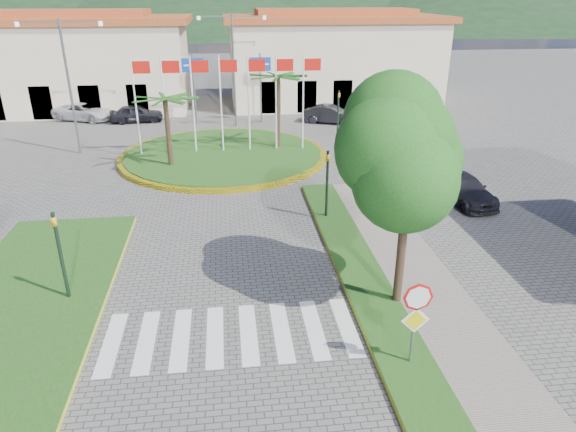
{
  "coord_description": "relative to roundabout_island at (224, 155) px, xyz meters",
  "views": [
    {
      "loc": [
        0.23,
        -8.73,
        9.44
      ],
      "look_at": [
        2.29,
        8.0,
        2.02
      ],
      "focal_mm": 32.0,
      "sensor_mm": 36.0,
      "label": 1
    }
  ],
  "objects": [
    {
      "name": "street_lamp_centre",
      "position": [
        1.0,
        8.0,
        4.32
      ],
      "size": [
        4.8,
        0.16,
        8.0
      ],
      "color": "slate",
      "rests_on": "ground"
    },
    {
      "name": "direction_sign_west",
      "position": [
        -2.0,
        8.97,
        3.35
      ],
      "size": [
        1.6,
        0.14,
        5.2
      ],
      "color": "slate",
      "rests_on": "ground"
    },
    {
      "name": "white_van",
      "position": [
        -10.85,
        11.37,
        0.5
      ],
      "size": [
        5.36,
        3.91,
        1.35
      ],
      "primitive_type": "imported",
      "rotation": [
        0.0,
        0.0,
        1.19
      ],
      "color": "#BBBBBD",
      "rests_on": "ground"
    },
    {
      "name": "verge_right",
      "position": [
        4.8,
        -20.0,
        -0.09
      ],
      "size": [
        1.6,
        28.0,
        0.18
      ],
      "primitive_type": "cube",
      "color": "#1E4915",
      "rests_on": "ground"
    },
    {
      "name": "building_left",
      "position": [
        -14.0,
        16.0,
        3.73
      ],
      "size": [
        23.32,
        9.54,
        8.05
      ],
      "color": "beige",
      "rests_on": "ground"
    },
    {
      "name": "crosswalk",
      "position": [
        -0.0,
        -18.0,
        -0.17
      ],
      "size": [
        8.0,
        3.0,
        0.01
      ],
      "primitive_type": "cube",
      "color": "silver",
      "rests_on": "ground"
    },
    {
      "name": "car_dark_a",
      "position": [
        -6.65,
        10.18,
        0.5
      ],
      "size": [
        4.14,
        2.0,
        1.36
      ],
      "primitive_type": "imported",
      "rotation": [
        0.0,
        0.0,
        1.67
      ],
      "color": "black",
      "rests_on": "ground"
    },
    {
      "name": "deciduous_tree",
      "position": [
        5.5,
        -17.0,
        5.0
      ],
      "size": [
        3.6,
        3.6,
        6.8
      ],
      "color": "black",
      "rests_on": "ground"
    },
    {
      "name": "street_lamp_west",
      "position": [
        -9.0,
        2.0,
        4.32
      ],
      "size": [
        4.8,
        0.16,
        8.0
      ],
      "color": "slate",
      "rests_on": "ground"
    },
    {
      "name": "stop_sign",
      "position": [
        4.9,
        -20.04,
        1.61
      ],
      "size": [
        0.8,
        0.11,
        2.65
      ],
      "color": "slate",
      "rests_on": "ground"
    },
    {
      "name": "sidewalk_right",
      "position": [
        6.0,
        -20.0,
        -0.1
      ],
      "size": [
        4.0,
        28.0,
        0.15
      ],
      "primitive_type": "cube",
      "color": "gray",
      "rests_on": "ground"
    },
    {
      "name": "median_left",
      "position": [
        -6.5,
        -16.0,
        -0.09
      ],
      "size": [
        5.0,
        14.0,
        0.18
      ],
      "primitive_type": "cube",
      "color": "#1E4915",
      "rests_on": "ground"
    },
    {
      "name": "roundabout_island",
      "position": [
        0.0,
        0.0,
        0.0
      ],
      "size": [
        12.7,
        12.7,
        6.0
      ],
      "color": "yellow",
      "rests_on": "ground"
    },
    {
      "name": "direction_sign_east",
      "position": [
        3.0,
        8.97,
        3.35
      ],
      "size": [
        1.6,
        0.14,
        5.2
      ],
      "color": "slate",
      "rests_on": "ground"
    },
    {
      "name": "building_right",
      "position": [
        10.0,
        16.0,
        3.73
      ],
      "size": [
        19.08,
        9.54,
        8.05
      ],
      "color": "beige",
      "rests_on": "ground"
    },
    {
      "name": "traffic_light_far",
      "position": [
        8.0,
        4.0,
        1.77
      ],
      "size": [
        0.18,
        0.15,
        3.2
      ],
      "color": "black",
      "rests_on": "ground"
    },
    {
      "name": "traffic_light_right",
      "position": [
        4.5,
        -10.0,
        1.77
      ],
      "size": [
        0.15,
        0.18,
        3.2
      ],
      "color": "black",
      "rests_on": "ground"
    },
    {
      "name": "traffic_light_left",
      "position": [
        -5.2,
        -15.5,
        1.77
      ],
      "size": [
        0.15,
        0.18,
        3.2
      ],
      "color": "black",
      "rests_on": "ground"
    },
    {
      "name": "car_side_right",
      "position": [
        11.56,
        -8.65,
        0.45
      ],
      "size": [
        2.18,
        4.48,
        1.26
      ],
      "primitive_type": "imported",
      "rotation": [
        0.0,
        0.0,
        0.1
      ],
      "color": "black",
      "rests_on": "ground"
    },
    {
      "name": "car_dark_b",
      "position": [
        8.31,
        8.0,
        0.51
      ],
      "size": [
        4.4,
        2.97,
        1.37
      ],
      "primitive_type": "imported",
      "rotation": [
        0.0,
        0.0,
        1.17
      ],
      "color": "black",
      "rests_on": "ground"
    }
  ]
}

